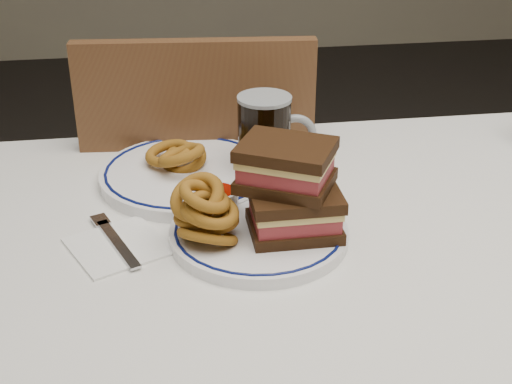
{
  "coord_description": "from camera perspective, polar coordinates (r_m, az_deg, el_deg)",
  "views": [
    {
      "loc": [
        -0.32,
        -0.9,
        1.3
      ],
      "look_at": [
        -0.18,
        0.0,
        0.83
      ],
      "focal_mm": 50.0,
      "sensor_mm": 36.0,
      "label": 1
    }
  ],
  "objects": [
    {
      "name": "beer_mug",
      "position": [
        1.21,
        0.81,
        4.34
      ],
      "size": [
        0.14,
        0.09,
        0.15
      ],
      "color": "black",
      "rests_on": "dining_table"
    },
    {
      "name": "onion_rings_far",
      "position": [
        1.24,
        -6.26,
        2.91
      ],
      "size": [
        0.11,
        0.12,
        0.08
      ],
      "color": "brown",
      "rests_on": "far_plate"
    },
    {
      "name": "ketchup_ramekin",
      "position": [
        1.1,
        -2.99,
        -0.55
      ],
      "size": [
        0.06,
        0.06,
        0.04
      ],
      "color": "white",
      "rests_on": "main_plate"
    },
    {
      "name": "napkin_fork",
      "position": [
        1.06,
        -11.02,
        -4.15
      ],
      "size": [
        0.17,
        0.18,
        0.01
      ],
      "color": "white",
      "rests_on": "dining_table"
    },
    {
      "name": "far_plate",
      "position": [
        1.23,
        -5.47,
        1.45
      ],
      "size": [
        0.3,
        0.3,
        0.02
      ],
      "color": "white",
      "rests_on": "dining_table"
    },
    {
      "name": "reuben_sandwich",
      "position": [
        1.02,
        2.76,
        0.27
      ],
      "size": [
        0.16,
        0.15,
        0.13
      ],
      "color": "black",
      "rests_on": "main_plate"
    },
    {
      "name": "chair_far",
      "position": [
        1.58,
        -4.3,
        -2.16
      ],
      "size": [
        0.48,
        0.48,
        0.96
      ],
      "color": "#412215",
      "rests_on": "floor"
    },
    {
      "name": "onion_rings_main",
      "position": [
        1.01,
        -4.02,
        -1.69
      ],
      "size": [
        0.11,
        0.11,
        0.13
      ],
      "color": "brown",
      "rests_on": "main_plate"
    },
    {
      "name": "main_plate",
      "position": [
        1.06,
        0.22,
        -3.27
      ],
      "size": [
        0.27,
        0.27,
        0.02
      ],
      "color": "white",
      "rests_on": "dining_table"
    },
    {
      "name": "dining_table",
      "position": [
        1.16,
        9.0,
        -7.47
      ],
      "size": [
        1.27,
        0.87,
        0.75
      ],
      "color": "silver",
      "rests_on": "floor"
    }
  ]
}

